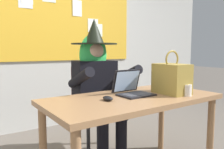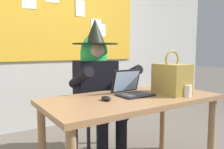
{
  "view_description": "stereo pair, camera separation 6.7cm",
  "coord_description": "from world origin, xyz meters",
  "px_view_note": "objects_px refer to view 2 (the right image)",
  "views": [
    {
      "loc": [
        -1.1,
        -1.3,
        1.1
      ],
      "look_at": [
        0.03,
        0.46,
        0.87
      ],
      "focal_mm": 36.26,
      "sensor_mm": 36.0,
      "label": 1
    },
    {
      "loc": [
        -1.04,
        -1.34,
        1.1
      ],
      "look_at": [
        0.03,
        0.46,
        0.87
      ],
      "focal_mm": 36.26,
      "sensor_mm": 36.0,
      "label": 2
    }
  ],
  "objects_px": {
    "chair_at_desk": "(93,103)",
    "desk_main": "(132,107)",
    "laptop": "(132,89)",
    "handbag": "(172,79)",
    "coffee_mug": "(187,91)",
    "person_costumed": "(98,79)",
    "computer_mouse": "(106,98)"
  },
  "relations": [
    {
      "from": "person_costumed",
      "to": "handbag",
      "type": "bearing_deg",
      "value": 32.26
    },
    {
      "from": "person_costumed",
      "to": "coffee_mug",
      "type": "distance_m",
      "value": 0.9
    },
    {
      "from": "handbag",
      "to": "computer_mouse",
      "type": "bearing_deg",
      "value": 174.45
    },
    {
      "from": "chair_at_desk",
      "to": "computer_mouse",
      "type": "xyz_separation_m",
      "value": [
        -0.25,
        -0.73,
        0.22
      ]
    },
    {
      "from": "person_costumed",
      "to": "laptop",
      "type": "relative_size",
      "value": 4.82
    },
    {
      "from": "chair_at_desk",
      "to": "handbag",
      "type": "distance_m",
      "value": 0.93
    },
    {
      "from": "desk_main",
      "to": "handbag",
      "type": "xyz_separation_m",
      "value": [
        0.36,
        -0.07,
        0.22
      ]
    },
    {
      "from": "desk_main",
      "to": "laptop",
      "type": "height_order",
      "value": "laptop"
    },
    {
      "from": "computer_mouse",
      "to": "handbag",
      "type": "distance_m",
      "value": 0.63
    },
    {
      "from": "coffee_mug",
      "to": "handbag",
      "type": "bearing_deg",
      "value": 103.78
    },
    {
      "from": "chair_at_desk",
      "to": "person_costumed",
      "type": "distance_m",
      "value": 0.31
    },
    {
      "from": "chair_at_desk",
      "to": "coffee_mug",
      "type": "relative_size",
      "value": 9.68
    },
    {
      "from": "computer_mouse",
      "to": "desk_main",
      "type": "bearing_deg",
      "value": 1.22
    },
    {
      "from": "person_costumed",
      "to": "computer_mouse",
      "type": "distance_m",
      "value": 0.66
    },
    {
      "from": "chair_at_desk",
      "to": "desk_main",
      "type": "bearing_deg",
      "value": 1.7
    },
    {
      "from": "chair_at_desk",
      "to": "handbag",
      "type": "relative_size",
      "value": 2.43
    },
    {
      "from": "handbag",
      "to": "chair_at_desk",
      "type": "bearing_deg",
      "value": 115.02
    },
    {
      "from": "chair_at_desk",
      "to": "coffee_mug",
      "type": "xyz_separation_m",
      "value": [
        0.4,
        -0.93,
        0.25
      ]
    },
    {
      "from": "laptop",
      "to": "coffee_mug",
      "type": "distance_m",
      "value": 0.45
    },
    {
      "from": "person_costumed",
      "to": "handbag",
      "type": "height_order",
      "value": "person_costumed"
    },
    {
      "from": "desk_main",
      "to": "computer_mouse",
      "type": "distance_m",
      "value": 0.28
    },
    {
      "from": "person_costumed",
      "to": "handbag",
      "type": "distance_m",
      "value": 0.77
    },
    {
      "from": "desk_main",
      "to": "coffee_mug",
      "type": "distance_m",
      "value": 0.47
    },
    {
      "from": "computer_mouse",
      "to": "coffee_mug",
      "type": "distance_m",
      "value": 0.68
    },
    {
      "from": "laptop",
      "to": "computer_mouse",
      "type": "bearing_deg",
      "value": -167.57
    },
    {
      "from": "computer_mouse",
      "to": "coffee_mug",
      "type": "relative_size",
      "value": 1.09
    },
    {
      "from": "desk_main",
      "to": "chair_at_desk",
      "type": "height_order",
      "value": "chair_at_desk"
    },
    {
      "from": "coffee_mug",
      "to": "person_costumed",
      "type": "bearing_deg",
      "value": 116.85
    },
    {
      "from": "coffee_mug",
      "to": "computer_mouse",
      "type": "bearing_deg",
      "value": 163.06
    },
    {
      "from": "handbag",
      "to": "coffee_mug",
      "type": "height_order",
      "value": "handbag"
    },
    {
      "from": "chair_at_desk",
      "to": "handbag",
      "type": "xyz_separation_m",
      "value": [
        0.37,
        -0.79,
        0.34
      ]
    },
    {
      "from": "computer_mouse",
      "to": "handbag",
      "type": "height_order",
      "value": "handbag"
    }
  ]
}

